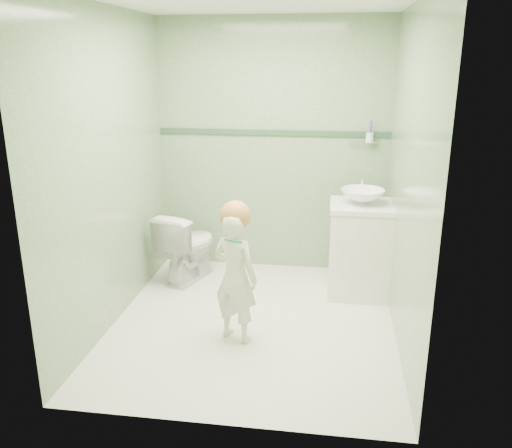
# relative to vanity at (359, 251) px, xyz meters

# --- Properties ---
(ground) EXTENTS (2.50, 2.50, 0.00)m
(ground) POSITION_rel_vanity_xyz_m (-0.84, -0.70, -0.40)
(ground) COLOR silver
(ground) RESTS_ON ground
(room_shell) EXTENTS (2.50, 2.54, 2.40)m
(room_shell) POSITION_rel_vanity_xyz_m (-0.84, -0.70, 0.80)
(room_shell) COLOR gray
(room_shell) RESTS_ON ground
(trim_stripe) EXTENTS (2.20, 0.02, 0.05)m
(trim_stripe) POSITION_rel_vanity_xyz_m (-0.84, 0.54, 0.95)
(trim_stripe) COLOR #2D4E35
(trim_stripe) RESTS_ON room_shell
(vanity) EXTENTS (0.52, 0.50, 0.80)m
(vanity) POSITION_rel_vanity_xyz_m (0.00, 0.00, 0.00)
(vanity) COLOR silver
(vanity) RESTS_ON ground
(counter) EXTENTS (0.54, 0.52, 0.04)m
(counter) POSITION_rel_vanity_xyz_m (0.00, 0.00, 0.41)
(counter) COLOR white
(counter) RESTS_ON vanity
(basin) EXTENTS (0.37, 0.37, 0.13)m
(basin) POSITION_rel_vanity_xyz_m (0.00, 0.00, 0.49)
(basin) COLOR white
(basin) RESTS_ON counter
(faucet) EXTENTS (0.03, 0.13, 0.18)m
(faucet) POSITION_rel_vanity_xyz_m (0.00, 0.19, 0.57)
(faucet) COLOR silver
(faucet) RESTS_ON counter
(cup_holder) EXTENTS (0.26, 0.07, 0.21)m
(cup_holder) POSITION_rel_vanity_xyz_m (0.05, 0.48, 0.93)
(cup_holder) COLOR silver
(cup_holder) RESTS_ON room_shell
(toilet) EXTENTS (0.57, 0.74, 0.67)m
(toilet) POSITION_rel_vanity_xyz_m (-1.58, 0.09, -0.07)
(toilet) COLOR white
(toilet) RESTS_ON ground
(toddler) EXTENTS (0.43, 0.36, 0.99)m
(toddler) POSITION_rel_vanity_xyz_m (-0.93, -0.96, 0.09)
(toddler) COLOR beige
(toddler) RESTS_ON ground
(hair_cap) EXTENTS (0.22, 0.22, 0.22)m
(hair_cap) POSITION_rel_vanity_xyz_m (-0.93, -0.93, 0.55)
(hair_cap) COLOR #C37E3F
(hair_cap) RESTS_ON toddler
(teal_toothbrush) EXTENTS (0.12, 0.14, 0.08)m
(teal_toothbrush) POSITION_rel_vanity_xyz_m (-0.92, -1.10, 0.43)
(teal_toothbrush) COLOR #14845A
(teal_toothbrush) RESTS_ON toddler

